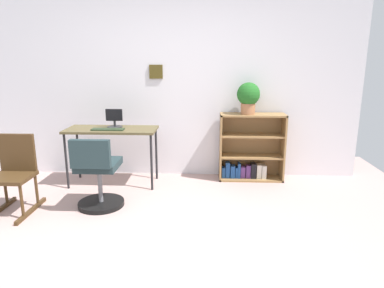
% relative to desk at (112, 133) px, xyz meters
% --- Properties ---
extents(ground_plane, '(6.24, 6.24, 0.00)m').
position_rel_desk_xyz_m(ground_plane, '(0.74, -1.66, -0.69)').
color(ground_plane, tan).
extents(wall_back, '(5.20, 0.12, 2.51)m').
position_rel_desk_xyz_m(wall_back, '(0.74, 0.49, 0.56)').
color(wall_back, silver).
rests_on(wall_back, ground_plane).
extents(desk, '(1.18, 0.50, 0.76)m').
position_rel_desk_xyz_m(desk, '(0.00, 0.00, 0.00)').
color(desk, brown).
rests_on(desk, ground_plane).
extents(monitor, '(0.22, 0.20, 0.24)m').
position_rel_desk_xyz_m(monitor, '(0.02, 0.08, 0.17)').
color(monitor, '#262628').
rests_on(monitor, desk).
extents(keyboard, '(0.41, 0.13, 0.02)m').
position_rel_desk_xyz_m(keyboard, '(-0.02, -0.10, 0.07)').
color(keyboard, '#283722').
rests_on(keyboard, desk).
extents(office_chair, '(0.52, 0.54, 0.84)m').
position_rel_desk_xyz_m(office_chair, '(0.04, -0.78, -0.32)').
color(office_chair, black).
rests_on(office_chair, ground_plane).
extents(rocking_chair, '(0.42, 0.64, 0.84)m').
position_rel_desk_xyz_m(rocking_chair, '(-0.85, -0.87, -0.26)').
color(rocking_chair, '#422C16').
rests_on(rocking_chair, ground_plane).
extents(bookshelf_low, '(0.87, 0.30, 0.92)m').
position_rel_desk_xyz_m(bookshelf_low, '(1.85, 0.30, -0.29)').
color(bookshelf_low, olive).
rests_on(bookshelf_low, ground_plane).
extents(potted_plant_on_shelf, '(0.30, 0.30, 0.42)m').
position_rel_desk_xyz_m(potted_plant_on_shelf, '(1.79, 0.24, 0.46)').
color(potted_plant_on_shelf, '#9E6642').
rests_on(potted_plant_on_shelf, bookshelf_low).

